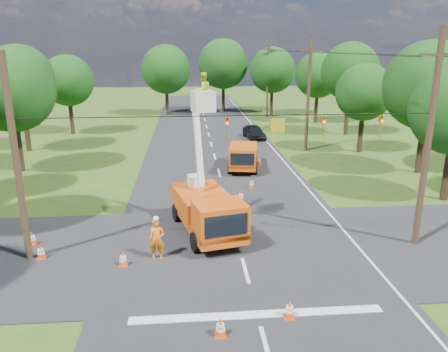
{
  "coord_description": "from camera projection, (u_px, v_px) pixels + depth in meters",
  "views": [
    {
      "loc": [
        -2.31,
        -16.41,
        9.1
      ],
      "look_at": [
        -0.44,
        5.48,
        2.6
      ],
      "focal_mm": 35.0,
      "sensor_mm": 36.0,
      "label": 1
    }
  ],
  "objects": [
    {
      "name": "traffic_cone_1",
      "position": [
        290.0,
        309.0,
        15.15
      ],
      "size": [
        0.38,
        0.38,
        0.71
      ],
      "color": "#E4430C",
      "rests_on": "ground"
    },
    {
      "name": "stop_bar",
      "position": [
        257.0,
        316.0,
        15.39
      ],
      "size": [
        9.0,
        0.45,
        0.02
      ],
      "primitive_type": "cube",
      "color": "silver",
      "rests_on": "ground"
    },
    {
      "name": "signal_span",
      "position": [
        292.0,
        125.0,
        18.87
      ],
      "size": [
        18.0,
        0.29,
        1.07
      ],
      "color": "black",
      "rests_on": "ground"
    },
    {
      "name": "edge_line",
      "position": [
        279.0,
        156.0,
        38.02
      ],
      "size": [
        0.12,
        90.0,
        0.02
      ],
      "primitive_type": "cube",
      "color": "silver",
      "rests_on": "ground"
    },
    {
      "name": "ground",
      "position": [
        215.0,
        157.0,
        37.56
      ],
      "size": [
        140.0,
        140.0,
        0.0
      ],
      "primitive_type": "plane",
      "color": "#2A5118",
      "rests_on": "ground"
    },
    {
      "name": "traffic_cone_5",
      "position": [
        41.0,
        252.0,
        19.43
      ],
      "size": [
        0.38,
        0.38,
        0.71
      ],
      "color": "#E4430C",
      "rests_on": "ground"
    },
    {
      "name": "tree_right_e",
      "position": [
        318.0,
        75.0,
        53.28
      ],
      "size": [
        5.6,
        5.6,
        8.63
      ],
      "color": "#382616",
      "rests_on": "ground"
    },
    {
      "name": "road_cross",
      "position": [
        240.0,
        250.0,
        20.36
      ],
      "size": [
        56.0,
        10.0,
        0.07
      ],
      "primitive_type": "cube",
      "color": "black",
      "rests_on": "ground"
    },
    {
      "name": "tree_right_b",
      "position": [
        428.0,
        86.0,
        31.22
      ],
      "size": [
        6.4,
        6.4,
        9.65
      ],
      "color": "#382616",
      "rests_on": "ground"
    },
    {
      "name": "traffic_cone_4",
      "position": [
        123.0,
        259.0,
        18.78
      ],
      "size": [
        0.38,
        0.38,
        0.71
      ],
      "color": "#E4430C",
      "rests_on": "ground"
    },
    {
      "name": "traffic_cone_0",
      "position": [
        221.0,
        327.0,
        14.18
      ],
      "size": [
        0.38,
        0.38,
        0.71
      ],
      "color": "#E4430C",
      "rests_on": "ground"
    },
    {
      "name": "tree_far_c",
      "position": [
        272.0,
        70.0,
        59.54
      ],
      "size": [
        6.2,
        6.2,
        9.18
      ],
      "color": "#382616",
      "rests_on": "ground"
    },
    {
      "name": "second_truck",
      "position": [
        243.0,
        156.0,
        33.68
      ],
      "size": [
        2.81,
        5.64,
        2.02
      ],
      "rotation": [
        0.0,
        0.0,
        -0.15
      ],
      "color": "#DB560F",
      "rests_on": "ground"
    },
    {
      "name": "traffic_cone_2",
      "position": [
        241.0,
        196.0,
        26.69
      ],
      "size": [
        0.38,
        0.38,
        0.71
      ],
      "color": "#E4430C",
      "rests_on": "ground"
    },
    {
      "name": "tree_far_b",
      "position": [
        223.0,
        64.0,
        61.66
      ],
      "size": [
        7.0,
        7.0,
        10.32
      ],
      "color": "#382616",
      "rests_on": "ground"
    },
    {
      "name": "tree_far_a",
      "position": [
        166.0,
        69.0,
        59.28
      ],
      "size": [
        6.6,
        6.6,
        9.5
      ],
      "color": "#382616",
      "rests_on": "ground"
    },
    {
      "name": "tree_right_d",
      "position": [
        350.0,
        71.0,
        45.47
      ],
      "size": [
        6.0,
        6.0,
        9.7
      ],
      "color": "#382616",
      "rests_on": "ground"
    },
    {
      "name": "traffic_cone_3",
      "position": [
        252.0,
        183.0,
        29.19
      ],
      "size": [
        0.38,
        0.38,
        0.71
      ],
      "color": "#E4430C",
      "rests_on": "ground"
    },
    {
      "name": "tree_left_d",
      "position": [
        11.0,
        90.0,
        31.73
      ],
      "size": [
        6.2,
        6.2,
        9.24
      ],
      "color": "#382616",
      "rests_on": "ground"
    },
    {
      "name": "bucket_truck",
      "position": [
        207.0,
        202.0,
        21.72
      ],
      "size": [
        3.71,
        6.63,
        7.98
      ],
      "rotation": [
        0.0,
        0.0,
        0.24
      ],
      "color": "#DB560F",
      "rests_on": "ground"
    },
    {
      "name": "pole_left",
      "position": [
        16.0,
        161.0,
        18.31
      ],
      "size": [
        0.3,
        0.3,
        9.0
      ],
      "color": "#4C3823",
      "rests_on": "ground"
    },
    {
      "name": "traffic_cone_8",
      "position": [
        196.0,
        190.0,
        27.84
      ],
      "size": [
        0.38,
        0.38,
        0.71
      ],
      "color": "#E4430C",
      "rests_on": "ground"
    },
    {
      "name": "traffic_cone_7",
      "position": [
        259.0,
        160.0,
        35.07
      ],
      "size": [
        0.38,
        0.38,
        0.71
      ],
      "color": "#E4430C",
      "rests_on": "ground"
    },
    {
      "name": "traffic_cone_6",
      "position": [
        32.0,
        238.0,
        20.79
      ],
      "size": [
        0.38,
        0.38,
        0.71
      ],
      "color": "#E4430C",
      "rests_on": "ground"
    },
    {
      "name": "distant_car",
      "position": [
        254.0,
        132.0,
        44.97
      ],
      "size": [
        2.23,
        4.36,
        1.42
      ],
      "primitive_type": "imported",
      "rotation": [
        0.0,
        0.0,
        0.14
      ],
      "color": "black",
      "rests_on": "ground"
    },
    {
      "name": "tree_left_f",
      "position": [
        68.0,
        81.0,
        46.2
      ],
      "size": [
        5.4,
        5.4,
        8.4
      ],
      "color": "#382616",
      "rests_on": "ground"
    },
    {
      "name": "road_main",
      "position": [
        215.0,
        157.0,
        37.56
      ],
      "size": [
        12.0,
        100.0,
        0.06
      ],
      "primitive_type": "cube",
      "color": "black",
      "rests_on": "ground"
    },
    {
      "name": "tree_right_c",
      "position": [
        364.0,
        92.0,
        38.08
      ],
      "size": [
        5.0,
        5.0,
        7.83
      ],
      "color": "#382616",
      "rests_on": "ground"
    },
    {
      "name": "pole_right_mid",
      "position": [
        308.0,
        94.0,
        38.71
      ],
      "size": [
        1.8,
        0.3,
        10.0
      ],
      "color": "#4C3823",
      "rests_on": "ground"
    },
    {
      "name": "tree_left_e",
      "position": [
        20.0,
        78.0,
        38.16
      ],
      "size": [
        5.8,
        5.8,
        9.41
      ],
      "color": "#382616",
      "rests_on": "ground"
    },
    {
      "name": "pole_right_far",
      "position": [
        268.0,
        78.0,
        57.82
      ],
      "size": [
        1.8,
        0.3,
        10.0
      ],
      "color": "#4C3823",
      "rests_on": "ground"
    },
    {
      "name": "ground_worker",
      "position": [
        157.0,
        239.0,
        19.26
      ],
      "size": [
        0.71,
        0.48,
        1.91
      ],
      "primitive_type": "imported",
      "rotation": [
        0.0,
        0.0,
        0.03
      ],
      "color": "#E75813",
      "rests_on": "ground"
    },
    {
      "name": "pole_right_near",
      "position": [
        428.0,
        140.0,
        19.61
      ],
      "size": [
        1.8,
        0.3,
        10.0
      ],
      "color": "#4C3823",
      "rests_on": "ground"
    }
  ]
}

